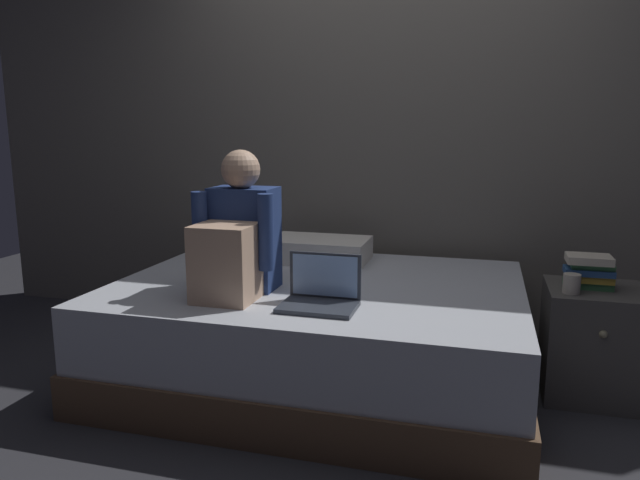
{
  "coord_description": "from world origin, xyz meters",
  "views": [
    {
      "loc": [
        0.57,
        -2.42,
        1.26
      ],
      "look_at": [
        -0.14,
        0.1,
        0.76
      ],
      "focal_mm": 32.93,
      "sensor_mm": 36.0,
      "label": 1
    }
  ],
  "objects": [
    {
      "name": "ground_plane",
      "position": [
        0.0,
        0.0,
        0.0
      ],
      "size": [
        8.0,
        8.0,
        0.0
      ],
      "primitive_type": "plane",
      "color": "#2D2D33"
    },
    {
      "name": "wall_back",
      "position": [
        0.0,
        1.2,
        1.35
      ],
      "size": [
        5.6,
        0.1,
        2.7
      ],
      "primitive_type": "cube",
      "color": "slate",
      "rests_on": "ground_plane"
    },
    {
      "name": "bed",
      "position": [
        -0.2,
        0.3,
        0.25
      ],
      "size": [
        2.0,
        1.5,
        0.51
      ],
      "color": "brown",
      "rests_on": "ground_plane"
    },
    {
      "name": "nightstand",
      "position": [
        1.1,
        0.48,
        0.26
      ],
      "size": [
        0.44,
        0.46,
        0.53
      ],
      "color": "#474442",
      "rests_on": "ground_plane"
    },
    {
      "name": "person_sitting",
      "position": [
        -0.51,
        0.01,
        0.76
      ],
      "size": [
        0.39,
        0.44,
        0.66
      ],
      "color": "navy",
      "rests_on": "bed"
    },
    {
      "name": "laptop",
      "position": [
        -0.08,
        -0.1,
        0.57
      ],
      "size": [
        0.32,
        0.23,
        0.22
      ],
      "color": "#333842",
      "rests_on": "bed"
    },
    {
      "name": "pillow",
      "position": [
        -0.33,
        0.75,
        0.58
      ],
      "size": [
        0.56,
        0.36,
        0.13
      ],
      "primitive_type": "cube",
      "color": "silver",
      "rests_on": "bed"
    },
    {
      "name": "book_stack",
      "position": [
        1.06,
        0.49,
        0.61
      ],
      "size": [
        0.21,
        0.17,
        0.16
      ],
      "color": "#387042",
      "rests_on": "nightstand"
    },
    {
      "name": "mug",
      "position": [
        0.97,
        0.36,
        0.57
      ],
      "size": [
        0.08,
        0.08,
        0.09
      ],
      "primitive_type": "cylinder",
      "color": "#BCB2A3",
      "rests_on": "nightstand"
    }
  ]
}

